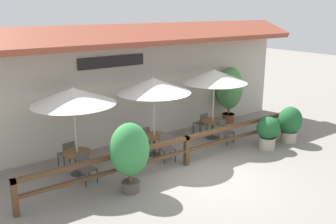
{
  "coord_description": "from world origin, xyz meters",
  "views": [
    {
      "loc": [
        -6.81,
        -7.44,
        4.77
      ],
      "look_at": [
        -0.41,
        1.47,
        1.7
      ],
      "focal_mm": 40.0,
      "sensor_mm": 36.0,
      "label": 1
    }
  ],
  "objects_px": {
    "dining_table_near": "(77,156)",
    "chair_near_streetside": "(86,166)",
    "patio_umbrella_far": "(214,76)",
    "potted_plant_tall_tropical": "(130,151)",
    "potted_plant_entrance_palm": "(290,123)",
    "dining_table_middle": "(154,139)",
    "chair_far_streetside": "(225,130)",
    "potted_plant_small_flowering": "(268,131)",
    "chair_near_wallside": "(67,153)",
    "chair_middle_wallside": "(143,137)",
    "chair_far_wallside": "(201,122)",
    "potted_plant_broad_leaf": "(230,89)",
    "patio_umbrella_middle": "(154,85)",
    "chair_middle_streetside": "(167,146)",
    "patio_umbrella_near": "(73,96)",
    "dining_table_far": "(213,124)"
  },
  "relations": [
    {
      "from": "dining_table_near",
      "to": "chair_near_streetside",
      "type": "relative_size",
      "value": 0.98
    },
    {
      "from": "dining_table_near",
      "to": "patio_umbrella_far",
      "type": "height_order",
      "value": "patio_umbrella_far"
    },
    {
      "from": "patio_umbrella_far",
      "to": "potted_plant_tall_tropical",
      "type": "distance_m",
      "value": 5.18
    },
    {
      "from": "potted_plant_tall_tropical",
      "to": "potted_plant_entrance_palm",
      "type": "bearing_deg",
      "value": -0.27
    },
    {
      "from": "dining_table_middle",
      "to": "potted_plant_entrance_palm",
      "type": "relative_size",
      "value": 0.63
    },
    {
      "from": "chair_far_streetside",
      "to": "potted_plant_small_flowering",
      "type": "relative_size",
      "value": 0.75
    },
    {
      "from": "chair_near_wallside",
      "to": "chair_middle_wallside",
      "type": "xyz_separation_m",
      "value": [
        2.66,
        -0.1,
        0.0
      ]
    },
    {
      "from": "chair_far_streetside",
      "to": "chair_far_wallside",
      "type": "height_order",
      "value": "same"
    },
    {
      "from": "chair_near_wallside",
      "to": "potted_plant_broad_leaf",
      "type": "height_order",
      "value": "potted_plant_broad_leaf"
    },
    {
      "from": "patio_umbrella_middle",
      "to": "potted_plant_small_flowering",
      "type": "height_order",
      "value": "patio_umbrella_middle"
    },
    {
      "from": "patio_umbrella_middle",
      "to": "chair_middle_wallside",
      "type": "distance_m",
      "value": 2.0
    },
    {
      "from": "chair_near_wallside",
      "to": "chair_middle_streetside",
      "type": "distance_m",
      "value": 3.1
    },
    {
      "from": "chair_near_wallside",
      "to": "potted_plant_entrance_palm",
      "type": "xyz_separation_m",
      "value": [
        7.44,
        -2.54,
        0.26
      ]
    },
    {
      "from": "dining_table_middle",
      "to": "potted_plant_entrance_palm",
      "type": "xyz_separation_m",
      "value": [
        4.72,
        -1.82,
        0.17
      ]
    },
    {
      "from": "potted_plant_small_flowering",
      "to": "potted_plant_broad_leaf",
      "type": "height_order",
      "value": "potted_plant_broad_leaf"
    },
    {
      "from": "chair_near_streetside",
      "to": "patio_umbrella_near",
      "type": "bearing_deg",
      "value": 77.58
    },
    {
      "from": "chair_near_wallside",
      "to": "dining_table_middle",
      "type": "xyz_separation_m",
      "value": [
        2.72,
        -0.72,
        0.09
      ]
    },
    {
      "from": "patio_umbrella_far",
      "to": "dining_table_far",
      "type": "relative_size",
      "value": 3.19
    },
    {
      "from": "potted_plant_small_flowering",
      "to": "potted_plant_tall_tropical",
      "type": "bearing_deg",
      "value": -179.97
    },
    {
      "from": "dining_table_near",
      "to": "dining_table_middle",
      "type": "relative_size",
      "value": 1.0
    },
    {
      "from": "patio_umbrella_far",
      "to": "potted_plant_entrance_palm",
      "type": "bearing_deg",
      "value": -43.9
    },
    {
      "from": "potted_plant_small_flowering",
      "to": "potted_plant_broad_leaf",
      "type": "distance_m",
      "value": 3.29
    },
    {
      "from": "dining_table_middle",
      "to": "patio_umbrella_far",
      "type": "bearing_deg",
      "value": 2.31
    },
    {
      "from": "chair_middle_wallside",
      "to": "potted_plant_entrance_palm",
      "type": "relative_size",
      "value": 0.64
    },
    {
      "from": "dining_table_middle",
      "to": "patio_umbrella_near",
      "type": "bearing_deg",
      "value": 178.32
    },
    {
      "from": "patio_umbrella_near",
      "to": "potted_plant_tall_tropical",
      "type": "height_order",
      "value": "patio_umbrella_near"
    },
    {
      "from": "potted_plant_tall_tropical",
      "to": "chair_near_wallside",
      "type": "bearing_deg",
      "value": 107.06
    },
    {
      "from": "patio_umbrella_middle",
      "to": "chair_far_streetside",
      "type": "distance_m",
      "value": 3.39
    },
    {
      "from": "dining_table_far",
      "to": "potted_plant_entrance_palm",
      "type": "relative_size",
      "value": 0.63
    },
    {
      "from": "chair_near_streetside",
      "to": "dining_table_middle",
      "type": "relative_size",
      "value": 1.02
    },
    {
      "from": "patio_umbrella_far",
      "to": "potted_plant_broad_leaf",
      "type": "xyz_separation_m",
      "value": [
        1.93,
        1.11,
        -0.93
      ]
    },
    {
      "from": "chair_near_streetside",
      "to": "dining_table_middle",
      "type": "height_order",
      "value": "chair_near_streetside"
    },
    {
      "from": "chair_middle_wallside",
      "to": "potted_plant_entrance_palm",
      "type": "bearing_deg",
      "value": 156.47
    },
    {
      "from": "potted_plant_small_flowering",
      "to": "chair_middle_wallside",
      "type": "bearing_deg",
      "value": 146.52
    },
    {
      "from": "patio_umbrella_middle",
      "to": "chair_middle_streetside",
      "type": "bearing_deg",
      "value": -83.18
    },
    {
      "from": "chair_far_wallside",
      "to": "potted_plant_small_flowering",
      "type": "xyz_separation_m",
      "value": [
        0.88,
        -2.52,
        0.16
      ]
    },
    {
      "from": "patio_umbrella_near",
      "to": "dining_table_far",
      "type": "height_order",
      "value": "patio_umbrella_near"
    },
    {
      "from": "chair_near_streetside",
      "to": "patio_umbrella_middle",
      "type": "xyz_separation_m",
      "value": [
        2.68,
        0.56,
        1.91
      ]
    },
    {
      "from": "dining_table_near",
      "to": "chair_near_streetside",
      "type": "xyz_separation_m",
      "value": [
        -0.03,
        -0.64,
        -0.09
      ]
    },
    {
      "from": "dining_table_middle",
      "to": "chair_far_wallside",
      "type": "height_order",
      "value": "chair_far_wallside"
    },
    {
      "from": "dining_table_far",
      "to": "chair_middle_streetside",
      "type": "bearing_deg",
      "value": -164.63
    },
    {
      "from": "patio_umbrella_far",
      "to": "potted_plant_small_flowering",
      "type": "xyz_separation_m",
      "value": [
        0.86,
        -1.9,
        -1.75
      ]
    },
    {
      "from": "potted_plant_small_flowering",
      "to": "potted_plant_entrance_palm",
      "type": "height_order",
      "value": "potted_plant_entrance_palm"
    },
    {
      "from": "chair_middle_wallside",
      "to": "potted_plant_small_flowering",
      "type": "bearing_deg",
      "value": 150.02
    },
    {
      "from": "chair_near_wallside",
      "to": "chair_middle_wallside",
      "type": "height_order",
      "value": "same"
    },
    {
      "from": "patio_umbrella_near",
      "to": "chair_middle_streetside",
      "type": "xyz_separation_m",
      "value": [
        2.73,
        -0.69,
        -1.91
      ]
    },
    {
      "from": "patio_umbrella_near",
      "to": "chair_far_wallside",
      "type": "bearing_deg",
      "value": 6.95
    },
    {
      "from": "dining_table_near",
      "to": "potted_plant_tall_tropical",
      "type": "distance_m",
      "value": 2.08
    },
    {
      "from": "dining_table_middle",
      "to": "dining_table_far",
      "type": "distance_m",
      "value": 2.71
    },
    {
      "from": "patio_umbrella_near",
      "to": "chair_middle_wallside",
      "type": "height_order",
      "value": "patio_umbrella_near"
    }
  ]
}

